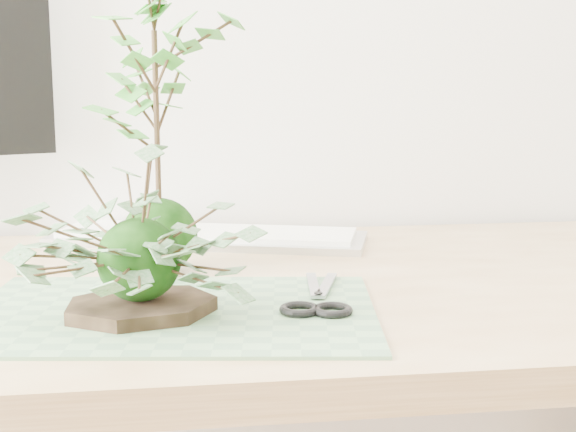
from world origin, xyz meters
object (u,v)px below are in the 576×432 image
Objects in this scene: maple_kokedama at (155,50)px; desk at (204,348)px; keyboard at (208,236)px; ivy_kokedama at (138,221)px.

desk is at bearing -49.66° from maple_kokedama.
maple_kokedama is 0.81× the size of keyboard.
keyboard is (0.02, 0.26, 0.10)m from desk.
maple_kokedama is (0.02, 0.21, 0.19)m from ivy_kokedama.
keyboard is (0.07, 0.19, -0.29)m from maple_kokedama.
ivy_kokedama is 0.61× the size of keyboard.
ivy_kokedama reaches higher than desk.
maple_kokedama is at bearing 130.34° from desk.
desk is 0.25m from ivy_kokedama.
maple_kokedama reaches higher than desk.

